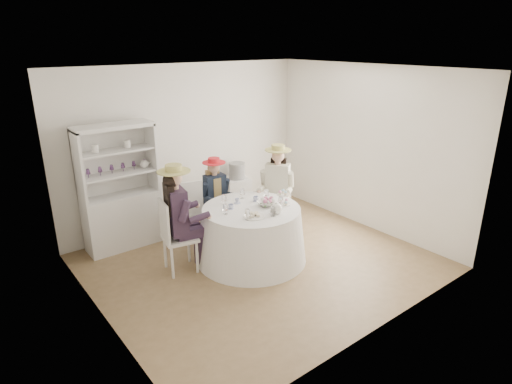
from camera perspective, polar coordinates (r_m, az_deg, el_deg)
ground at (r=6.30m, az=0.57°, el=-9.27°), size 4.50×4.50×0.00m
ceiling at (r=5.53m, az=0.66°, el=16.04°), size 4.50×4.50×0.00m
wall_back at (r=7.39m, az=-9.17°, el=6.12°), size 4.50×0.00×4.50m
wall_front at (r=4.48m, az=16.80°, el=-3.52°), size 4.50×0.00×4.50m
wall_left at (r=4.78m, az=-20.99°, el=-2.53°), size 0.00×4.50×4.50m
wall_right at (r=7.34m, az=14.55°, el=5.65°), size 0.00×4.50×4.50m
tea_table at (r=6.21m, az=-0.62°, el=-5.61°), size 1.60×1.60×0.80m
hutch at (r=6.82m, az=-17.52°, el=-1.62°), size 1.26×0.76×1.91m
side_table at (r=7.91m, az=-2.53°, el=-0.46°), size 0.52×0.52×0.66m
hatbox at (r=7.76m, az=-2.58°, el=2.85°), size 0.31×0.31×0.29m
guest_left at (r=5.82m, az=-10.30°, el=-2.72°), size 0.61×0.57×1.53m
guest_mid at (r=6.89m, az=-5.42°, el=-0.03°), size 0.48×0.50×1.30m
guest_right at (r=6.92m, az=2.83°, el=1.03°), size 0.64×0.62×1.49m
spare_chair at (r=6.75m, az=-9.00°, el=-2.25°), size 0.51×0.51×1.04m
teacup_a at (r=6.01m, az=-3.37°, el=-1.99°), size 0.08×0.08×0.06m
teacup_b at (r=6.22m, az=-2.52°, el=-1.23°), size 0.07×0.07×0.06m
teacup_c at (r=6.29m, az=-0.04°, el=-0.96°), size 0.08×0.08×0.06m
flower_bowl at (r=6.11m, az=1.27°, el=-1.61°), size 0.24×0.24×0.06m
flower_arrangement at (r=6.07m, az=1.47°, el=-1.24°), size 0.17×0.17×0.06m
table_teapot at (r=5.84m, az=2.74°, el=-2.21°), size 0.22×0.16×0.17m
sandwich_plate at (r=5.75m, az=-0.28°, el=-3.18°), size 0.28×0.28×0.06m
cupcake_stand at (r=6.16m, az=3.58°, el=-0.98°), size 0.23×0.23×0.21m
stemware_set at (r=6.02m, az=-0.63°, el=-1.49°), size 0.88×0.89×0.15m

